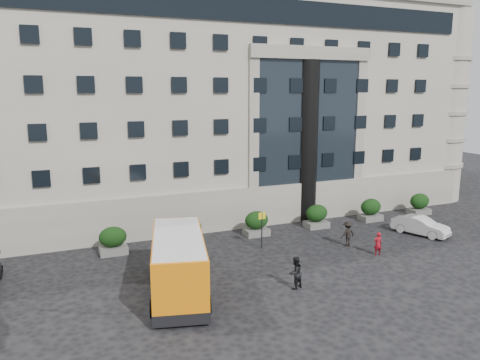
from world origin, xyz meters
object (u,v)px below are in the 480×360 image
(minibus, at_px, (179,263))
(hedge_e, at_px, (371,210))
(hedge_a, at_px, (113,240))
(hedge_d, at_px, (317,216))
(bus_stop_sign, at_px, (262,224))
(pedestrian_c, at_px, (348,234))
(hedge_c, at_px, (257,223))
(pedestrian_b, at_px, (295,273))
(white_taxi, at_px, (420,226))
(hedge_b, at_px, (189,231))
(pedestrian_a, at_px, (378,244))
(hedge_f, at_px, (419,204))

(minibus, bearing_deg, hedge_e, 36.53)
(hedge_a, bearing_deg, hedge_e, 0.00)
(hedge_d, xyz_separation_m, bus_stop_sign, (-6.10, -2.80, 0.80))
(hedge_d, height_order, pedestrian_c, hedge_d)
(hedge_a, bearing_deg, hedge_c, 0.00)
(pedestrian_b, relative_size, pedestrian_c, 1.01)
(hedge_a, bearing_deg, white_taxi, -11.84)
(hedge_a, height_order, bus_stop_sign, bus_stop_sign)
(hedge_b, relative_size, hedge_e, 1.00)
(bus_stop_sign, bearing_deg, hedge_e, 13.92)
(bus_stop_sign, bearing_deg, white_taxi, -8.19)
(hedge_c, bearing_deg, minibus, -136.31)
(pedestrian_a, height_order, pedestrian_c, pedestrian_c)
(hedge_c, distance_m, white_taxi, 12.27)
(hedge_e, xyz_separation_m, pedestrian_c, (-5.60, -4.63, -0.04))
(hedge_a, relative_size, pedestrian_c, 1.04)
(hedge_d, bearing_deg, pedestrian_c, -94.91)
(white_taxi, bearing_deg, bus_stop_sign, 149.00)
(hedge_a, relative_size, hedge_d, 1.00)
(hedge_b, relative_size, white_taxi, 0.44)
(pedestrian_a, bearing_deg, hedge_c, -43.28)
(hedge_d, height_order, white_taxi, hedge_d)
(minibus, bearing_deg, hedge_f, 31.92)
(pedestrian_a, relative_size, pedestrian_c, 0.88)
(hedge_e, bearing_deg, white_taxi, -77.86)
(hedge_b, relative_size, bus_stop_sign, 0.73)
(hedge_a, xyz_separation_m, pedestrian_b, (8.35, -9.44, -0.03))
(hedge_a, bearing_deg, hedge_b, 0.00)
(hedge_f, xyz_separation_m, minibus, (-23.67, -7.71, 0.83))
(hedge_d, distance_m, hedge_e, 5.20)
(hedge_d, height_order, bus_stop_sign, bus_stop_sign)
(hedge_f, distance_m, minibus, 24.90)
(hedge_c, height_order, pedestrian_c, hedge_c)
(hedge_d, distance_m, hedge_f, 10.40)
(hedge_f, distance_m, pedestrian_b, 20.01)
(hedge_a, distance_m, white_taxi, 22.26)
(hedge_a, distance_m, hedge_e, 20.80)
(hedge_c, relative_size, white_taxi, 0.44)
(bus_stop_sign, height_order, pedestrian_a, bus_stop_sign)
(hedge_b, xyz_separation_m, minibus, (-2.87, -7.71, 0.83))
(hedge_f, relative_size, bus_stop_sign, 0.73)
(pedestrian_b, bearing_deg, hedge_f, -171.01)
(pedestrian_b, bearing_deg, pedestrian_c, -164.07)
(hedge_e, relative_size, pedestrian_b, 1.02)
(hedge_d, xyz_separation_m, hedge_e, (5.20, 0.00, 0.00))
(bus_stop_sign, distance_m, minibus, 8.68)
(hedge_c, xyz_separation_m, bus_stop_sign, (-0.90, -2.80, 0.80))
(hedge_e, xyz_separation_m, pedestrian_b, (-12.45, -9.44, -0.03))
(hedge_f, relative_size, minibus, 0.23)
(hedge_e, height_order, pedestrian_a, hedge_e)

